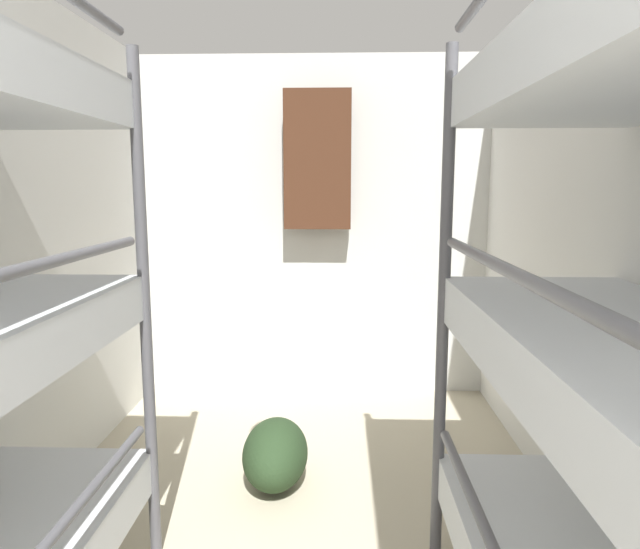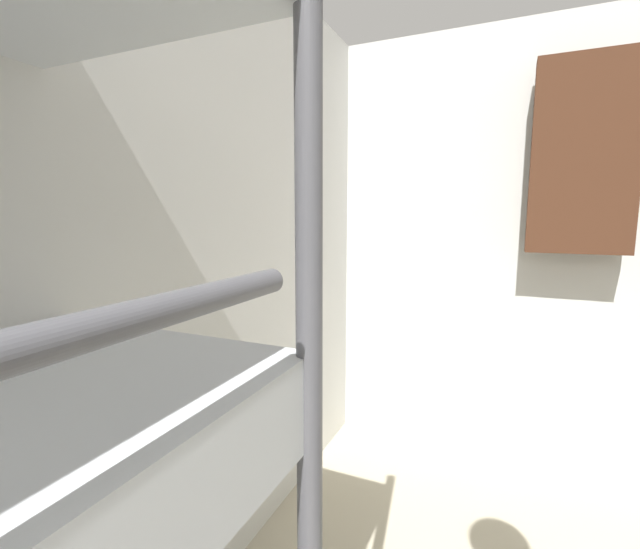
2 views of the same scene
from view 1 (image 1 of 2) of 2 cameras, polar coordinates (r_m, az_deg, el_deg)
name	(u,v)px [view 1 (image 1 of 2)]	position (r m, az deg, el deg)	size (l,w,h in m)	color
wall_back	(315,228)	(3.98, -0.52, 4.65)	(2.48, 0.06, 2.32)	silver
duffel_bag	(275,454)	(2.92, -4.49, -17.43)	(0.32, 0.49, 0.32)	#23381E
hanging_coat	(318,160)	(3.82, -0.25, 11.37)	(0.44, 0.12, 0.90)	#472819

